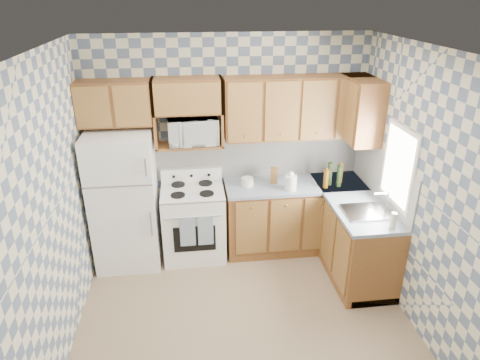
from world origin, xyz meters
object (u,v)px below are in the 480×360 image
object	(u,v)px
stove_body	(194,223)
microwave	(192,130)
electric_kettle	(291,183)
refrigerator	(125,200)

from	to	relation	value
stove_body	microwave	distance (m)	1.18
microwave	electric_kettle	size ratio (longest dim) A/B	3.15
refrigerator	stove_body	xyz separation A→B (m)	(0.80, 0.03, -0.39)
stove_body	microwave	bearing A→B (deg)	77.87
stove_body	microwave	xyz separation A→B (m)	(0.04, 0.18, 1.16)
refrigerator	microwave	world-z (taller)	microwave
refrigerator	stove_body	size ratio (longest dim) A/B	1.87
stove_body	microwave	world-z (taller)	microwave
refrigerator	electric_kettle	bearing A→B (deg)	-3.77
microwave	stove_body	bearing A→B (deg)	-106.69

